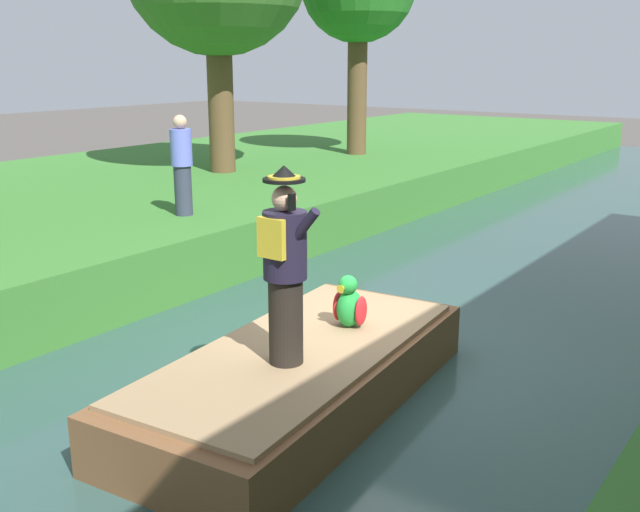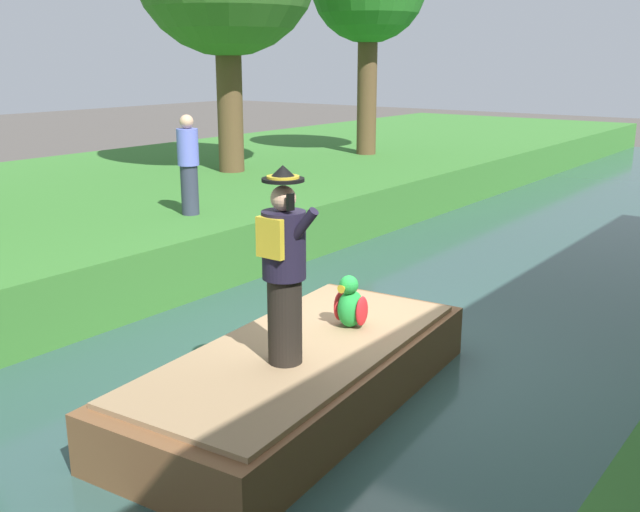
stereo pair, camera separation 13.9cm
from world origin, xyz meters
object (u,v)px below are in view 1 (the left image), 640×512
at_px(parrot_plush, 349,304).
at_px(person_bystander, 182,165).
at_px(boat, 299,376).
at_px(person_pirate, 285,267).

xyz_separation_m(parrot_plush, person_bystander, (-4.56, 2.06, 0.86)).
height_order(parrot_plush, person_bystander, person_bystander).
distance_m(boat, person_pirate, 1.29).
bearing_deg(boat, parrot_plush, 84.23).
distance_m(parrot_plush, person_bystander, 5.08).
relative_size(parrot_plush, person_bystander, 0.36).
relative_size(boat, person_pirate, 2.35).
relative_size(boat, parrot_plush, 7.63).
relative_size(boat, person_bystander, 2.72).
xyz_separation_m(boat, person_pirate, (0.12, -0.36, 1.23)).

